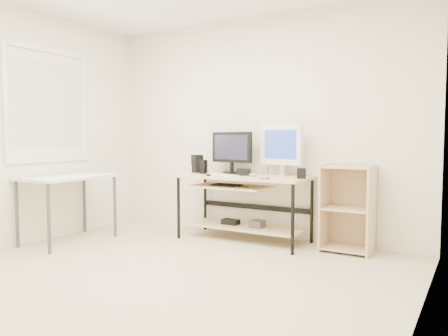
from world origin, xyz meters
TOP-DOWN VIEW (x-y plane):
  - room at (-0.14, 0.04)m, footprint 4.01×4.01m
  - desk at (-0.03, 1.66)m, footprint 1.50×0.65m
  - side_table at (-1.68, 0.60)m, footprint 0.60×1.00m
  - shelf_unit at (1.15, 1.82)m, footprint 0.50×0.40m
  - black_monitor at (-0.24, 1.81)m, footprint 0.54×0.23m
  - white_imac at (0.37, 1.84)m, footprint 0.54×0.17m
  - keyboard at (-0.21, 1.53)m, footprint 0.47×0.29m
  - mouse at (0.13, 1.62)m, footprint 0.09×0.12m
  - center_speaker at (0.00, 1.65)m, footprint 0.17×0.11m
  - speaker_left at (-0.68, 1.72)m, footprint 0.15×0.15m
  - speaker_right at (0.69, 1.64)m, footprint 0.12×0.12m
  - audio_controller at (-0.52, 1.62)m, footprint 0.09×0.07m
  - volume_puck at (-0.32, 1.41)m, footprint 0.06×0.06m
  - smartphone at (0.35, 1.44)m, footprint 0.07×0.11m
  - coaster at (0.40, 1.41)m, footprint 0.08×0.08m
  - drinking_glass at (0.40, 1.41)m, footprint 0.07×0.07m

SIDE VIEW (x-z plane):
  - shelf_unit at x=1.15m, z-range 0.00..0.90m
  - desk at x=-0.03m, z-range 0.16..0.91m
  - side_table at x=-1.68m, z-range 0.30..1.05m
  - coaster at x=0.40m, z-range 0.75..0.76m
  - smartphone at x=0.35m, z-range 0.75..0.76m
  - keyboard at x=-0.21m, z-range 0.75..0.77m
  - volume_puck at x=-0.32m, z-range 0.75..0.77m
  - mouse at x=0.13m, z-range 0.75..0.79m
  - center_speaker at x=0.00m, z-range 0.75..0.83m
  - speaker_right at x=0.69m, z-range 0.75..0.86m
  - drinking_glass at x=0.40m, z-range 0.76..0.89m
  - audio_controller at x=-0.52m, z-range 0.75..0.92m
  - speaker_left at x=-0.68m, z-range 0.76..0.98m
  - black_monitor at x=-0.24m, z-range 0.79..1.28m
  - white_imac at x=0.37m, z-range 0.80..1.38m
  - room at x=-0.14m, z-range 0.01..2.63m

